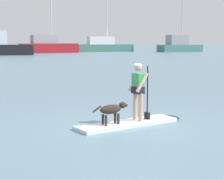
% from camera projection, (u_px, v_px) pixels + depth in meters
% --- Properties ---
extents(ground_plane, '(400.00, 400.00, 0.00)m').
position_uv_depth(ground_plane, '(127.00, 125.00, 10.80)').
color(ground_plane, slate).
extents(paddleboard, '(3.44, 1.22, 0.10)m').
position_uv_depth(paddleboard, '(134.00, 123.00, 10.92)').
color(paddleboard, silver).
rests_on(paddleboard, ground_plane).
extents(person_paddler, '(0.64, 0.53, 1.63)m').
position_uv_depth(person_paddler, '(138.00, 88.00, 10.87)').
color(person_paddler, tan).
rests_on(person_paddler, paddleboard).
extents(dog, '(1.13, 0.31, 0.58)m').
position_uv_depth(dog, '(112.00, 110.00, 10.45)').
color(dog, '#2D231E').
rests_on(dog, paddleboard).
extents(moored_boat_far_port, '(11.36, 3.25, 11.91)m').
position_uv_depth(moored_boat_far_port, '(48.00, 46.00, 74.86)').
color(moored_boat_far_port, maroon).
rests_on(moored_boat_far_port, ground_plane).
extents(moored_boat_port, '(12.63, 5.01, 11.93)m').
position_uv_depth(moored_boat_port, '(104.00, 46.00, 83.66)').
color(moored_boat_port, '#3F7266').
rests_on(moored_boat_port, ground_plane).
extents(moored_boat_center, '(9.54, 4.29, 12.02)m').
position_uv_depth(moored_boat_center, '(179.00, 45.00, 82.09)').
color(moored_boat_center, '#3F7266').
rests_on(moored_boat_center, ground_plane).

